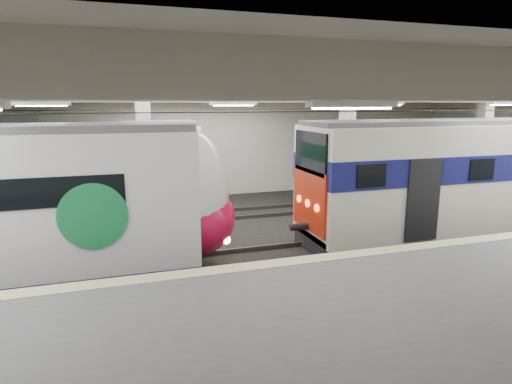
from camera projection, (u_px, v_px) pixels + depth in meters
name	position (u px, v px, depth m)	size (l,w,h in m)	color
station_hall	(269.00, 168.00, 11.58)	(36.00, 24.00, 5.75)	black
modern_emu	(6.00, 210.00, 11.40)	(13.67, 2.82, 4.42)	white
older_rer	(471.00, 176.00, 15.93)	(13.27, 2.93, 4.39)	silver
far_train	(26.00, 177.00, 16.38)	(13.22, 2.87, 4.24)	white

